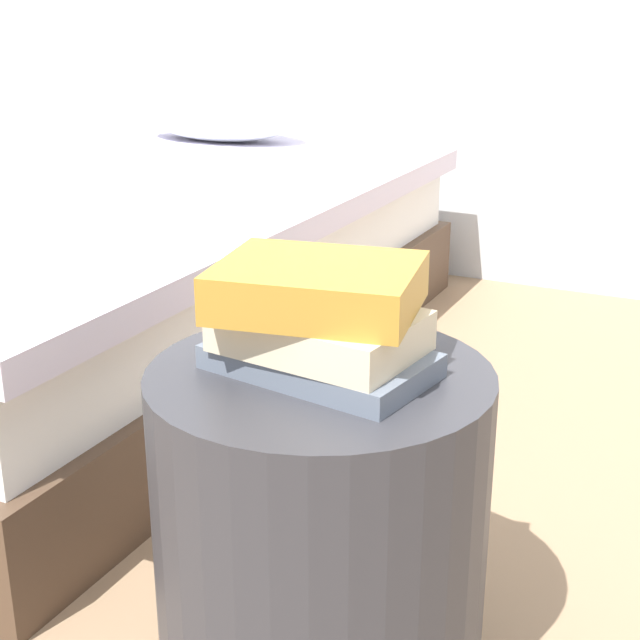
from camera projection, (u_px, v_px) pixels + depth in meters
The scene contains 5 objects.
bed at pixel (67, 266), 2.48m from camera, with size 1.55×2.01×0.62m.
side_table at pixel (320, 526), 1.28m from camera, with size 0.46×0.46×0.46m, color #333338.
book_slate at pixel (322, 360), 1.20m from camera, with size 0.28×0.16×0.03m, color slate.
book_cream at pixel (317, 331), 1.18m from camera, with size 0.25×0.17×0.05m, color beige.
book_ochre at pixel (318, 287), 1.17m from camera, with size 0.25×0.20×0.06m, color #B7842D.
Camera 1 is at (0.48, -1.00, 0.93)m, focal length 51.90 mm.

